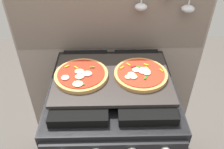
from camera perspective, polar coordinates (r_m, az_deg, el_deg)
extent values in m
cube|color=gray|center=(1.45, -0.31, 3.47)|extent=(1.10, 0.03, 1.55)
cube|color=gray|center=(1.26, -0.35, 17.19)|extent=(1.08, 0.00, 0.56)
ellipsoid|color=silver|center=(1.25, 6.97, 15.88)|extent=(0.07, 0.06, 0.04)
ellipsoid|color=silver|center=(1.31, 17.80, 14.85)|extent=(0.07, 0.06, 0.04)
cube|color=black|center=(1.45, 0.00, -15.59)|extent=(0.60, 0.60, 0.86)
cube|color=black|center=(1.14, 0.00, -2.85)|extent=(0.59, 0.59, 0.01)
cube|color=black|center=(1.13, -7.13, -1.94)|extent=(0.24, 0.51, 0.04)
cube|color=black|center=(1.13, 7.10, -1.73)|extent=(0.24, 0.51, 0.04)
cube|color=black|center=(0.97, 0.45, -17.40)|extent=(0.58, 0.02, 0.07)
cube|color=#2D2826|center=(1.10, 0.00, -0.74)|extent=(0.54, 0.38, 0.02)
cylinder|color=tan|center=(1.10, -7.39, -0.09)|extent=(0.25, 0.25, 0.02)
cylinder|color=#AD2614|center=(1.09, -7.44, 0.36)|extent=(0.22, 0.22, 0.00)
ellipsoid|color=beige|center=(1.07, -7.82, -0.48)|extent=(0.04, 0.04, 0.01)
ellipsoid|color=beige|center=(1.03, -8.24, -2.22)|extent=(0.05, 0.04, 0.01)
ellipsoid|color=beige|center=(1.08, -5.65, 0.18)|extent=(0.03, 0.03, 0.01)
ellipsoid|color=beige|center=(1.07, -11.21, -0.73)|extent=(0.04, 0.04, 0.01)
ellipsoid|color=beige|center=(1.08, -6.04, 0.24)|extent=(0.05, 0.04, 0.01)
ellipsoid|color=beige|center=(1.10, -7.89, 0.78)|extent=(0.04, 0.04, 0.01)
cube|color=gold|center=(1.08, -8.22, 0.17)|extent=(0.01, 0.03, 0.00)
cube|color=red|center=(1.05, -8.01, -1.30)|extent=(0.02, 0.02, 0.00)
cube|color=#19721E|center=(1.12, -4.78, 1.73)|extent=(0.02, 0.01, 0.00)
cube|color=gold|center=(1.14, -10.79, 1.95)|extent=(0.02, 0.02, 0.00)
cube|color=#19721E|center=(1.02, -7.27, -2.48)|extent=(0.03, 0.02, 0.00)
cube|color=gold|center=(1.12, -8.64, 1.69)|extent=(0.02, 0.02, 0.00)
cube|color=#19721E|center=(1.08, -8.07, 0.21)|extent=(0.03, 0.01, 0.00)
cylinder|color=#C18947|center=(1.10, 6.92, 0.08)|extent=(0.25, 0.25, 0.02)
cylinder|color=#B72D19|center=(1.10, 6.96, 0.54)|extent=(0.22, 0.22, 0.00)
ellipsoid|color=beige|center=(1.09, 7.56, 0.74)|extent=(0.03, 0.02, 0.01)
ellipsoid|color=beige|center=(1.06, 3.87, -0.57)|extent=(0.03, 0.03, 0.01)
ellipsoid|color=beige|center=(1.10, 7.65, 1.14)|extent=(0.04, 0.04, 0.01)
ellipsoid|color=beige|center=(1.10, 7.34, 0.89)|extent=(0.04, 0.04, 0.01)
ellipsoid|color=beige|center=(1.07, 4.70, 0.05)|extent=(0.04, 0.04, 0.01)
ellipsoid|color=beige|center=(1.09, 8.43, 0.30)|extent=(0.03, 0.03, 0.01)
ellipsoid|color=beige|center=(1.10, 5.98, 1.14)|extent=(0.04, 0.04, 0.01)
ellipsoid|color=beige|center=(1.06, 5.21, -0.58)|extent=(0.03, 0.03, 0.01)
ellipsoid|color=beige|center=(1.10, 8.14, 0.92)|extent=(0.04, 0.05, 0.01)
cube|color=#19721E|center=(1.06, 8.11, -0.81)|extent=(0.02, 0.03, 0.00)
cube|color=#19721E|center=(1.12, 6.39, 1.78)|extent=(0.02, 0.01, 0.00)
cube|color=gold|center=(1.11, 2.41, 1.68)|extent=(0.02, 0.02, 0.00)
cube|color=red|center=(1.12, 5.16, 1.94)|extent=(0.03, 0.02, 0.00)
cube|color=gold|center=(1.13, 3.93, 2.47)|extent=(0.02, 0.02, 0.00)
cube|color=gold|center=(1.14, 8.19, 2.38)|extent=(0.02, 0.02, 0.00)
cube|color=gold|center=(1.07, 5.79, -0.33)|extent=(0.02, 0.03, 0.00)
cube|color=gold|center=(1.12, 8.44, 1.51)|extent=(0.02, 0.03, 0.00)
cube|color=gold|center=(1.12, 11.80, 1.03)|extent=(0.02, 0.02, 0.00)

